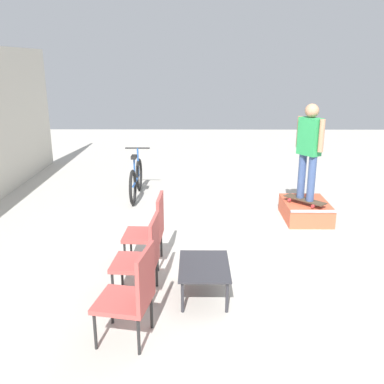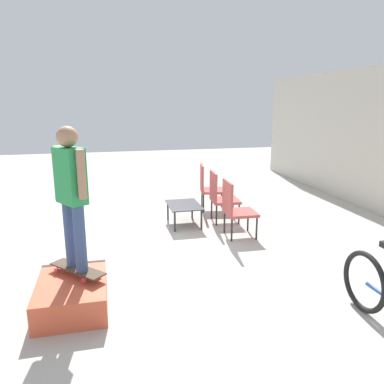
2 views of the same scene
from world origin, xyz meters
The scene contains 8 objects.
ground_plane centered at (0.00, 0.00, 0.00)m, with size 24.00×24.00×0.00m, color #B7B2A8.
skate_ramp_box centered at (1.57, -0.79, 0.16)m, with size 1.03×0.77×0.35m.
skateboard_on_ramp centered at (1.43, -0.72, 0.41)m, with size 0.70×0.66×0.07m.
person_skater centered at (1.43, -0.72, 1.37)m, with size 0.49×0.37×1.63m.
coffee_table centered at (-1.04, 1.07, 0.35)m, with size 0.84×0.60×0.39m.
patio_chair_left centered at (-1.91, 1.79, 0.54)m, with size 0.61×0.61×0.99m.
patio_chair_center centered at (-1.05, 1.79, 0.54)m, with size 0.56×0.56×0.99m.
patio_chair_right centered at (-0.20, 1.79, 0.54)m, with size 0.54×0.54×0.99m.
Camera 2 is at (5.63, -0.35, 2.31)m, focal length 35.00 mm.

